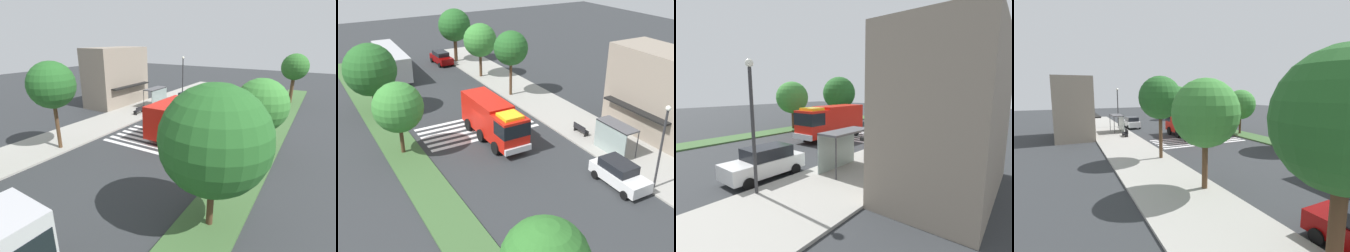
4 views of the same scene
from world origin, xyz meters
TOP-DOWN VIEW (x-y plane):
  - ground_plane at (0.00, 0.00)m, footprint 120.00×120.00m
  - sidewalk at (0.00, 8.59)m, footprint 60.00×5.32m
  - median_strip at (0.00, -7.43)m, footprint 60.00×3.00m
  - crosswalk at (-2.16, 0.00)m, footprint 4.95×10.67m
  - fire_truck at (0.75, 0.33)m, footprint 8.33×2.77m
  - parked_car_mid at (11.43, 4.73)m, footprint 4.58×2.11m
  - bus_stop_shelter at (7.76, 7.46)m, footprint 3.50×1.40m
  - bench_near_shelter at (3.76, 7.45)m, footprint 1.60×0.50m
  - street_lamp at (13.11, 6.53)m, footprint 0.36×0.36m
  - storefront_building at (6.62, 13.42)m, footprint 8.73×5.17m
  - sidewalk_tree_center at (-7.88, 6.93)m, footprint 3.70×3.70m
  - median_tree_far_west at (-10.19, -7.43)m, footprint 5.12×5.12m
  - median_tree_west at (-0.73, -7.43)m, footprint 4.04×4.04m
  - median_tree_center at (19.53, -7.43)m, footprint 3.58×3.58m

SIDE VIEW (x-z plane):
  - ground_plane at x=0.00m, z-range 0.00..0.00m
  - crosswalk at x=-2.16m, z-range 0.00..0.01m
  - sidewalk at x=0.00m, z-range 0.00..0.14m
  - median_strip at x=0.00m, z-range 0.00..0.14m
  - bench_near_shelter at x=3.76m, z-range 0.14..1.04m
  - parked_car_mid at x=11.43m, z-range 0.02..1.83m
  - bus_stop_shelter at x=7.76m, z-range 0.66..3.12m
  - fire_truck at x=0.75m, z-range 0.23..3.64m
  - street_lamp at x=13.11m, z-range 0.70..6.96m
  - storefront_building at x=6.62m, z-range 0.00..7.69m
  - median_tree_west at x=-0.73m, z-range 1.11..7.11m
  - median_tree_far_west at x=-10.19m, z-range 1.07..8.08m
  - median_tree_center at x=19.53m, z-range 1.68..8.45m
  - sidewalk_tree_center at x=-7.88m, z-range 1.83..8.95m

